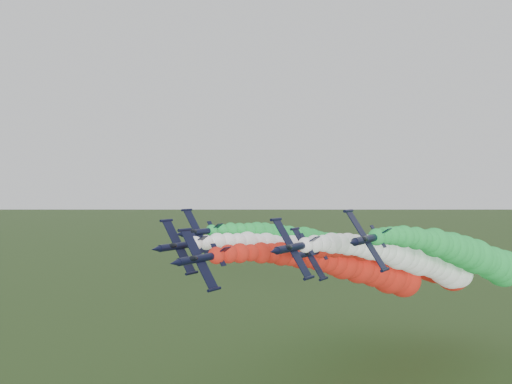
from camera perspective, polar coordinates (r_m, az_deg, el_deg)
jet_lead at (r=124.28m, az=12.35°, el=-8.68°), size 17.63×82.42×22.66m
jet_inner_left at (r=132.39m, az=9.42°, el=-7.72°), size 17.83×82.62×22.86m
jet_inner_right at (r=127.52m, az=18.47°, el=-7.56°), size 16.99×81.78×22.01m
jet_outer_left at (r=144.83m, az=9.44°, el=-6.47°), size 17.47×82.26×22.50m
jet_outer_right at (r=131.50m, az=23.68°, el=-6.82°), size 17.89×82.68×22.91m
jet_trail at (r=143.20m, az=18.49°, el=-7.88°), size 17.96×82.75×22.98m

